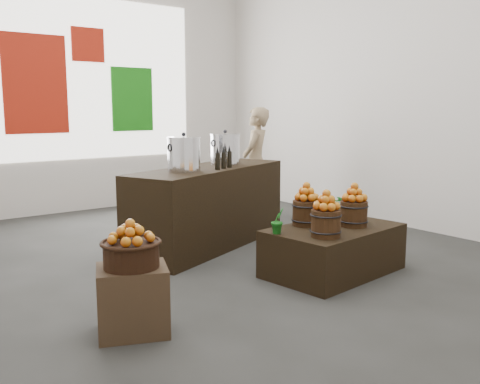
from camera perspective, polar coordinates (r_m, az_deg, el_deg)
ground at (r=5.58m, az=-3.36°, el=-7.37°), size 7.00×7.00×0.00m
back_wall at (r=8.49m, az=-17.14°, el=11.50°), size 6.00×0.04×4.00m
back_opening at (r=8.59m, az=-15.18°, el=11.55°), size 3.20×0.02×2.40m
deco_red_left at (r=8.27m, az=-20.99°, el=10.69°), size 0.90×0.04×1.40m
deco_green_right at (r=8.81m, az=-11.42°, el=9.66°), size 0.70×0.04×1.00m
deco_red_upper at (r=8.58m, az=-15.93°, el=14.88°), size 0.50×0.04×0.50m
crate at (r=3.88m, az=-11.37°, el=-11.24°), size 0.59×0.55×0.48m
wicker_basket at (r=3.78m, az=-11.53°, el=-6.59°), size 0.38×0.38×0.17m
apples_in_basket at (r=3.74m, az=-11.61°, el=-4.12°), size 0.30×0.30×0.16m
display_table at (r=5.21m, az=9.93°, el=-6.11°), size 1.38×0.93×0.45m
apple_bucket_front_left at (r=4.74m, az=9.13°, el=-3.33°), size 0.26×0.26×0.24m
apples_in_bucket_front_left at (r=4.70m, az=9.20°, el=-0.86°), size 0.19×0.19×0.17m
apple_bucket_front_right at (r=5.21m, az=12.03°, el=-2.29°), size 0.26×0.26×0.24m
apples_in_bucket_front_right at (r=5.18m, az=12.10°, el=-0.04°), size 0.19×0.19×0.17m
apple_bucket_rear at (r=5.17m, az=7.05°, el=-2.23°), size 0.26×0.26×0.24m
apples_in_bucket_rear at (r=5.14m, az=7.09°, el=0.03°), size 0.19×0.19×0.17m
herb_garnish_right at (r=5.54m, az=11.06°, el=-1.36°), size 0.26×0.23×0.28m
herb_garnish_left at (r=4.81m, az=4.06°, el=-3.04°), size 0.15×0.13×0.24m
counter at (r=6.10m, az=-3.35°, el=-1.58°), size 2.32×1.47×0.91m
stock_pot_left at (r=5.65m, az=-6.00°, el=3.94°), size 0.34×0.34×0.34m
stock_pot_center at (r=6.31m, az=-1.59°, el=4.51°), size 0.34×0.34×0.34m
oil_cruets at (r=5.90m, az=-1.62°, el=3.75°), size 0.25×0.14×0.25m
shopper at (r=7.71m, az=1.71°, el=3.17°), size 0.69×0.64×1.58m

